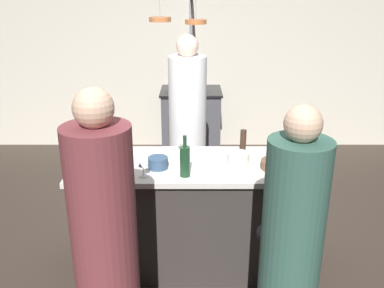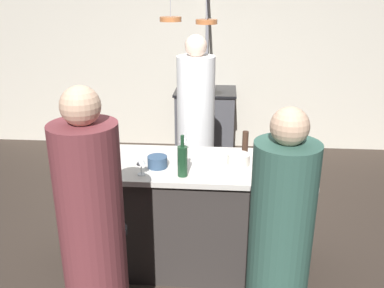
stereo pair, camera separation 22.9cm
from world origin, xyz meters
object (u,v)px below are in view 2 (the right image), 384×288
(wine_glass_near_left_guest, at_px, (294,148))
(mixing_bowl_wooden, at_px, (274,167))
(wine_glass_near_right_guest, at_px, (141,161))
(pepper_mill, at_px, (245,144))
(guest_left, at_px, (94,245))
(wine_bottle_dark, at_px, (102,142))
(wine_glass_by_chef, at_px, (183,139))
(chef, at_px, (196,130))
(wine_bottle_green, at_px, (183,160))
(bar_stool_right, at_px, (268,275))
(mixing_bowl_blue, at_px, (157,162))
(mixing_bowl_ceramic, at_px, (239,159))
(guest_right, at_px, (278,259))
(bar_stool_left, at_px, (110,267))
(stove_range, at_px, (205,122))
(wine_bottle_rose, at_px, (98,138))

(wine_glass_near_left_guest, height_order, mixing_bowl_wooden, wine_glass_near_left_guest)
(wine_glass_near_right_guest, bearing_deg, pepper_mill, 28.39)
(guest_left, bearing_deg, wine_bottle_dark, 102.66)
(wine_glass_near_right_guest, bearing_deg, wine_glass_by_chef, 62.49)
(chef, xyz_separation_m, wine_bottle_green, (-0.01, -1.26, 0.20))
(bar_stool_right, distance_m, mixing_bowl_blue, 1.12)
(wine_bottle_dark, relative_size, mixing_bowl_wooden, 1.49)
(guest_left, height_order, bar_stool_right, guest_left)
(wine_bottle_green, relative_size, mixing_bowl_ceramic, 1.82)
(bar_stool_right, bearing_deg, wine_glass_near_left_guest, 72.71)
(wine_glass_near_left_guest, relative_size, wine_glass_near_right_guest, 1.00)
(wine_glass_by_chef, bearing_deg, wine_bottle_dark, -166.52)
(guest_right, bearing_deg, bar_stool_right, 90.68)
(guest_right, distance_m, mixing_bowl_wooden, 0.88)
(mixing_bowl_ceramic, height_order, mixing_bowl_blue, mixing_bowl_blue)
(bar_stool_left, bearing_deg, mixing_bowl_ceramic, 36.03)
(pepper_mill, height_order, wine_bottle_green, wine_bottle_green)
(bar_stool_left, distance_m, mixing_bowl_ceramic, 1.21)
(bar_stool_right, distance_m, wine_bottle_dark, 1.60)
(chef, height_order, pepper_mill, chef)
(wine_glass_by_chef, distance_m, mixing_bowl_blue, 0.39)
(mixing_bowl_wooden, bearing_deg, wine_bottle_dark, 171.41)
(wine_glass_near_left_guest, bearing_deg, wine_bottle_dark, -179.80)
(bar_stool_right, xyz_separation_m, mixing_bowl_wooden, (0.06, 0.52, 0.56))
(guest_right, bearing_deg, chef, 106.72)
(guest_right, height_order, mixing_bowl_ceramic, guest_right)
(pepper_mill, bearing_deg, wine_glass_by_chef, 170.42)
(guest_left, distance_m, mixing_bowl_wooden, 1.41)
(stove_range, xyz_separation_m, mixing_bowl_ceramic, (0.37, -2.44, 0.49))
(chef, xyz_separation_m, wine_bottle_dark, (-0.68, -0.93, 0.20))
(wine_bottle_green, distance_m, wine_bottle_rose, 0.85)
(pepper_mill, distance_m, wine_bottle_green, 0.61)
(bar_stool_right, xyz_separation_m, wine_bottle_rose, (-1.34, 0.81, 0.64))
(chef, xyz_separation_m, wine_glass_by_chef, (-0.05, -0.78, 0.19))
(bar_stool_right, xyz_separation_m, pepper_mill, (-0.14, 0.79, 0.63))
(wine_bottle_dark, bearing_deg, wine_glass_near_left_guest, 0.20)
(wine_bottle_rose, bearing_deg, wine_glass_by_chef, 5.41)
(wine_bottle_dark, distance_m, wine_bottle_rose, 0.11)
(guest_left, height_order, wine_bottle_green, guest_left)
(stove_range, relative_size, bar_stool_right, 1.31)
(pepper_mill, distance_m, wine_bottle_rose, 1.19)
(bar_stool_right, bearing_deg, guest_right, -89.32)
(wine_bottle_dark, bearing_deg, bar_stool_right, -29.44)
(mixing_bowl_ceramic, xyz_separation_m, mixing_bowl_wooden, (0.26, -0.11, -0.01))
(bar_stool_left, relative_size, wine_glass_near_left_guest, 4.66)
(wine_glass_near_right_guest, bearing_deg, wine_bottle_dark, 138.20)
(wine_glass_by_chef, bearing_deg, chef, 86.54)
(guest_right, height_order, wine_bottle_dark, guest_right)
(wine_glass_near_left_guest, bearing_deg, wine_glass_by_chef, 170.39)
(wine_bottle_green, bearing_deg, bar_stool_left, -139.86)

